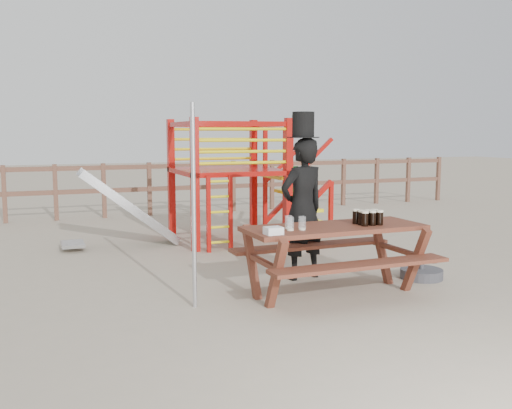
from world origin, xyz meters
name	(u,v)px	position (x,y,z in m)	size (l,w,h in m)	color
ground	(311,294)	(0.00, 0.00, 0.00)	(60.00, 60.00, 0.00)	tan
back_fence	(171,182)	(0.00, 7.00, 0.74)	(15.09, 0.09, 1.20)	brown
playground_fort	(223,179)	(0.12, 3.58, 1.07)	(4.71, 1.84, 2.10)	#AC100B
picnic_table	(334,251)	(0.23, -0.12, 0.51)	(2.09, 1.46, 0.80)	brown
man_with_hat	(302,205)	(0.22, 0.69, 0.95)	(0.74, 0.57, 2.12)	black
metal_pole	(194,207)	(-1.39, 0.00, 1.08)	(0.05, 0.05, 2.17)	#B2B2B7
parasol_base	(421,274)	(1.64, 0.10, 0.06)	(0.54, 0.54, 0.23)	#3C3C41
paper_bag	(273,231)	(-0.64, -0.38, 0.84)	(0.18, 0.14, 0.08)	white
stout_pints	(368,217)	(0.63, -0.20, 0.89)	(0.28, 0.27, 0.17)	black
empty_glasses	(294,224)	(-0.32, -0.20, 0.87)	(0.22, 0.19, 0.15)	silver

